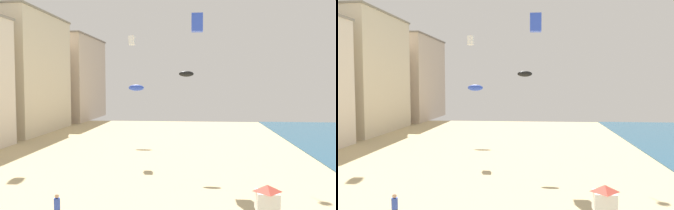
% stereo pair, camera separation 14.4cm
% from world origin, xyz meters
% --- Properties ---
extents(boardwalk_hotel_mid, '(16.73, 17.06, 18.36)m').
position_xyz_m(boardwalk_hotel_mid, '(-24.03, 43.56, 9.19)').
color(boardwalk_hotel_mid, beige).
rests_on(boardwalk_hotel_mid, ground).
extents(boardwalk_hotel_far, '(18.25, 18.54, 17.34)m').
position_xyz_m(boardwalk_hotel_far, '(-24.03, 63.58, 8.67)').
color(boardwalk_hotel_far, '#C6B29E').
rests_on(boardwalk_hotel_far, ground).
extents(kite_flyer, '(0.34, 0.34, 1.64)m').
position_xyz_m(kite_flyer, '(-0.62, 9.23, 0.92)').
color(kite_flyer, '#383D4C').
rests_on(kite_flyer, ground).
extents(lifeguard_stand, '(1.10, 1.10, 2.55)m').
position_xyz_m(lifeguard_stand, '(10.51, 8.85, 1.84)').
color(lifeguard_stand, white).
rests_on(lifeguard_stand, ground).
extents(kite_white_box, '(0.65, 0.65, 1.02)m').
position_xyz_m(kite_white_box, '(-0.34, 29.53, 12.37)').
color(kite_white_box, white).
extents(kite_blue_box, '(1.00, 1.00, 1.58)m').
position_xyz_m(kite_blue_box, '(6.89, 22.68, 13.02)').
color(kite_blue_box, blue).
extents(kite_blue_parafoil, '(1.99, 0.55, 0.77)m').
position_xyz_m(kite_blue_parafoil, '(-0.95, 35.50, 7.05)').
color(kite_blue_parafoil, blue).
extents(kite_black_parafoil, '(1.34, 0.37, 0.52)m').
position_xyz_m(kite_black_parafoil, '(5.92, 22.79, 8.48)').
color(kite_black_parafoil, black).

